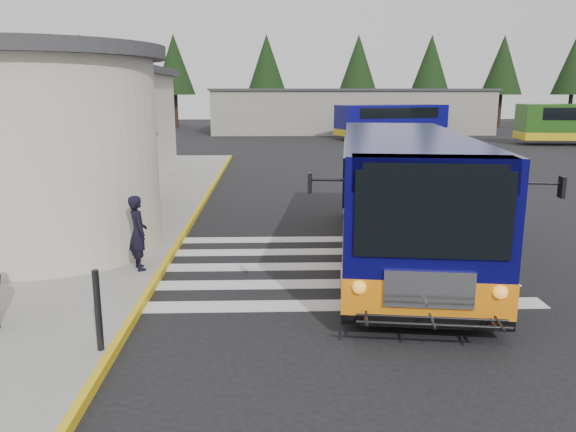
{
  "coord_description": "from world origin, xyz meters",
  "views": [
    {
      "loc": [
        -1.65,
        -13.04,
        3.91
      ],
      "look_at": [
        -1.26,
        -0.5,
        1.12
      ],
      "focal_mm": 35.0,
      "sensor_mm": 36.0,
      "label": 1
    }
  ],
  "objects_px": {
    "transit_bus": "(402,200)",
    "bollard": "(98,310)",
    "far_bus_a": "(391,120)",
    "pedestrian_a": "(138,233)"
  },
  "relations": [
    {
      "from": "transit_bus",
      "to": "bollard",
      "type": "xyz_separation_m",
      "value": [
        -5.64,
        -5.12,
        -0.64
      ]
    },
    {
      "from": "transit_bus",
      "to": "far_bus_a",
      "type": "distance_m",
      "value": 35.36
    },
    {
      "from": "far_bus_a",
      "to": "bollard",
      "type": "bearing_deg",
      "value": 143.41
    },
    {
      "from": "transit_bus",
      "to": "pedestrian_a",
      "type": "relative_size",
      "value": 6.61
    },
    {
      "from": "transit_bus",
      "to": "pedestrian_a",
      "type": "bearing_deg",
      "value": -160.75
    },
    {
      "from": "far_bus_a",
      "to": "transit_bus",
      "type": "bearing_deg",
      "value": 149.59
    },
    {
      "from": "transit_bus",
      "to": "bollard",
      "type": "bearing_deg",
      "value": -130.0
    },
    {
      "from": "bollard",
      "to": "far_bus_a",
      "type": "bearing_deg",
      "value": 72.19
    },
    {
      "from": "transit_bus",
      "to": "far_bus_a",
      "type": "xyz_separation_m",
      "value": [
        7.13,
        34.63,
        0.18
      ]
    },
    {
      "from": "pedestrian_a",
      "to": "bollard",
      "type": "relative_size",
      "value": 1.31
    }
  ]
}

